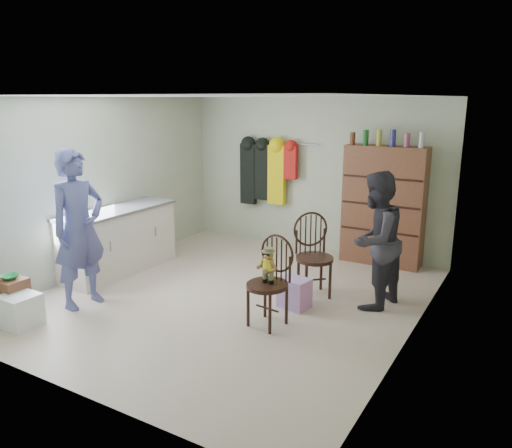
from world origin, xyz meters
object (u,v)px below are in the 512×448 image
Objects in this scene: counter at (119,240)px; chair_front at (270,274)px; chair_far at (313,251)px; dresser at (384,205)px.

chair_front reaches higher than counter.
dresser is (0.40, 1.68, 0.34)m from chair_far.
chair_far is 1.76m from dresser.
chair_front is (2.76, -0.44, 0.12)m from counter.
counter is 0.91× the size of dresser.
counter is 3.96m from dresser.
counter is 1.74× the size of chair_far.
counter is 2.80m from chair_front.
chair_front is at bearing -99.15° from dresser.
chair_front is at bearing -9.16° from counter.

